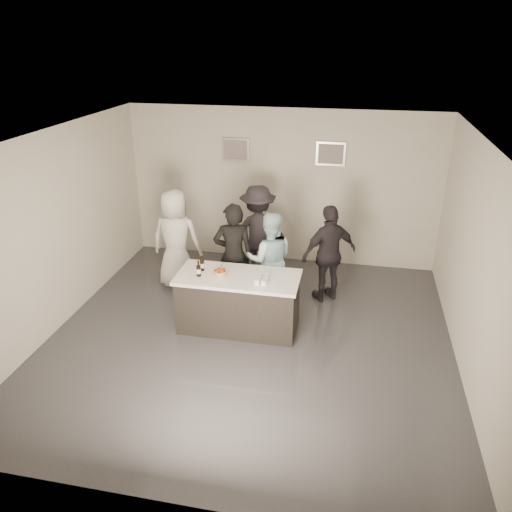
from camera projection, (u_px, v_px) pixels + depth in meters
name	position (u px, v px, depth m)	size (l,w,h in m)	color
floor	(249.00, 338.00, 7.59)	(6.00, 6.00, 0.00)	#3D3D42
ceiling	(248.00, 140.00, 6.35)	(6.00, 6.00, 0.00)	white
wall_back	(282.00, 187.00, 9.65)	(6.00, 0.04, 3.00)	beige
wall_front	(175.00, 383.00, 4.29)	(6.00, 0.04, 3.00)	beige
wall_left	(55.00, 232.00, 7.51)	(0.04, 6.00, 3.00)	beige
wall_right	(476.00, 266.00, 6.42)	(0.04, 6.00, 3.00)	beige
picture_left	(236.00, 150.00, 9.49)	(0.54, 0.04, 0.44)	#B2B2B7
picture_right	(331.00, 154.00, 9.17)	(0.54, 0.04, 0.44)	#B2B2B7
bar_counter	(239.00, 302.00, 7.69)	(1.86, 0.86, 0.90)	white
cake	(220.00, 273.00, 7.50)	(0.19, 0.19, 0.07)	orange
beer_bottle_a	(202.00, 263.00, 7.62)	(0.07, 0.07, 0.26)	black
beer_bottle_b	(199.00, 268.00, 7.45)	(0.07, 0.07, 0.26)	black
tumbler_cluster	(262.00, 279.00, 7.32)	(0.19, 0.30, 0.08)	orange
candles	(211.00, 282.00, 7.30)	(0.24, 0.08, 0.01)	pink
person_main_black	(233.00, 255.00, 8.19)	(0.66, 0.43, 1.80)	black
person_main_blue	(270.00, 259.00, 8.24)	(0.80, 0.62, 1.64)	#B8E4F0
person_guest_left	(176.00, 239.00, 8.83)	(0.88, 0.57, 1.79)	silver
person_guest_right	(329.00, 254.00, 8.37)	(1.00, 0.41, 1.70)	#262128
person_guest_back	(258.00, 232.00, 9.17)	(1.14, 0.66, 1.77)	#242127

